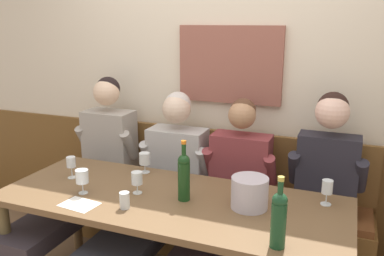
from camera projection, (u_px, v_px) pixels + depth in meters
room_wall_back at (221, 70)px, 3.13m from camera, size 6.80×0.12×2.80m
wood_wainscot_panel at (217, 186)px, 3.32m from camera, size 6.80×0.03×0.91m
wall_bench at (208, 216)px, 3.18m from camera, size 2.39×0.42×0.94m
dining_table at (170, 210)px, 2.44m from camera, size 2.09×0.82×0.74m
person_center_left_seat at (87, 172)px, 3.08m from camera, size 0.50×1.30×1.34m
person_center_right_seat at (158, 189)px, 2.85m from camera, size 0.54×1.29×1.26m
person_right_seat at (225, 206)px, 2.65m from camera, size 0.53×1.28×1.24m
person_left_seat at (321, 213)px, 2.45m from camera, size 0.50×1.29×1.33m
ice_bucket at (250, 193)px, 2.27m from camera, size 0.21×0.21×0.18m
wine_bottle_amber_mid at (184, 175)px, 2.36m from camera, size 0.07×0.07×0.37m
wine_bottle_green_tall at (279, 218)px, 1.86m from camera, size 0.07×0.07×0.35m
wine_glass_mid_right at (145, 159)px, 2.80m from camera, size 0.08×0.08×0.14m
wine_glass_center_rear at (327, 188)px, 2.31m from camera, size 0.06×0.06×0.15m
wine_glass_mid_left at (82, 178)px, 2.46m from camera, size 0.08×0.08×0.15m
wine_glass_by_bottle at (183, 165)px, 2.70m from camera, size 0.07×0.07×0.14m
wine_glass_left_end at (71, 163)px, 2.70m from camera, size 0.06×0.06×0.15m
wine_glass_right_end at (137, 179)px, 2.47m from camera, size 0.07×0.07×0.14m
water_tumbler_left at (125, 200)px, 2.28m from camera, size 0.06×0.06×0.10m
tasting_sheet_left_guest at (79, 204)px, 2.33m from camera, size 0.23×0.17×0.00m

